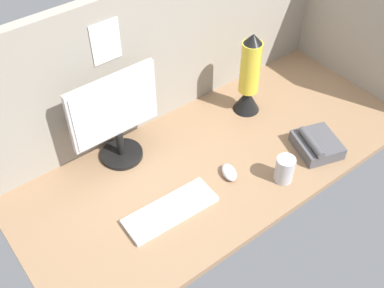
{
  "coord_description": "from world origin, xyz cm",
  "views": [
    {
      "loc": [
        -95.71,
        -105.33,
        147.54
      ],
      "look_at": [
        -13.63,
        0.0,
        14.0
      ],
      "focal_mm": 44.42,
      "sensor_mm": 36.0,
      "label": 1
    }
  ],
  "objects_px": {
    "lava_lamp": "(249,80)",
    "desk_phone": "(316,144)",
    "mouse": "(229,172)",
    "keyboard": "(170,210)",
    "mug_steel": "(285,169)",
    "monitor": "(115,116)"
  },
  "relations": [
    {
      "from": "mug_steel",
      "to": "lava_lamp",
      "type": "height_order",
      "value": "lava_lamp"
    },
    {
      "from": "monitor",
      "to": "keyboard",
      "type": "distance_m",
      "value": 0.43
    },
    {
      "from": "keyboard",
      "to": "mug_steel",
      "type": "distance_m",
      "value": 0.49
    },
    {
      "from": "keyboard",
      "to": "mug_steel",
      "type": "xyz_separation_m",
      "value": [
        0.46,
        -0.14,
        0.05
      ]
    },
    {
      "from": "keyboard",
      "to": "mouse",
      "type": "height_order",
      "value": "mouse"
    },
    {
      "from": "lava_lamp",
      "to": "desk_phone",
      "type": "height_order",
      "value": "lava_lamp"
    },
    {
      "from": "keyboard",
      "to": "desk_phone",
      "type": "height_order",
      "value": "desk_phone"
    },
    {
      "from": "mouse",
      "to": "lava_lamp",
      "type": "height_order",
      "value": "lava_lamp"
    },
    {
      "from": "mug_steel",
      "to": "mouse",
      "type": "bearing_deg",
      "value": 137.07
    },
    {
      "from": "monitor",
      "to": "lava_lamp",
      "type": "relative_size",
      "value": 1.01
    },
    {
      "from": "monitor",
      "to": "desk_phone",
      "type": "distance_m",
      "value": 0.86
    },
    {
      "from": "lava_lamp",
      "to": "desk_phone",
      "type": "bearing_deg",
      "value": -81.72
    },
    {
      "from": "monitor",
      "to": "mug_steel",
      "type": "xyz_separation_m",
      "value": [
        0.45,
        -0.52,
        -0.17
      ]
    },
    {
      "from": "desk_phone",
      "to": "mug_steel",
      "type": "bearing_deg",
      "value": -171.93
    },
    {
      "from": "keyboard",
      "to": "desk_phone",
      "type": "relative_size",
      "value": 1.59
    },
    {
      "from": "mouse",
      "to": "desk_phone",
      "type": "relative_size",
      "value": 0.41
    },
    {
      "from": "lava_lamp",
      "to": "keyboard",
      "type": "bearing_deg",
      "value": -156.69
    },
    {
      "from": "monitor",
      "to": "mug_steel",
      "type": "height_order",
      "value": "monitor"
    },
    {
      "from": "mug_steel",
      "to": "monitor",
      "type": "bearing_deg",
      "value": 131.08
    },
    {
      "from": "keyboard",
      "to": "monitor",
      "type": "bearing_deg",
      "value": 90.73
    },
    {
      "from": "mug_steel",
      "to": "lava_lamp",
      "type": "bearing_deg",
      "value": 67.22
    },
    {
      "from": "mug_steel",
      "to": "lava_lamp",
      "type": "xyz_separation_m",
      "value": [
        0.18,
        0.42,
        0.11
      ]
    }
  ]
}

